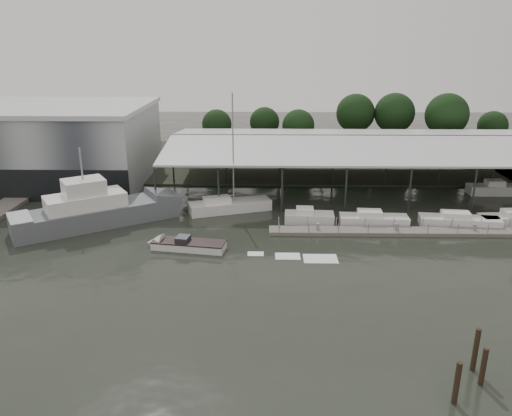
{
  "coord_description": "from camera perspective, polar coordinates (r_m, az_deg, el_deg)",
  "views": [
    {
      "loc": [
        0.5,
        -37.99,
        18.99
      ],
      "look_at": [
        -0.37,
        10.52,
        2.5
      ],
      "focal_mm": 35.0,
      "sensor_mm": 36.0,
      "label": 1
    }
  ],
  "objects": [
    {
      "name": "ground",
      "position": [
        42.48,
        0.24,
        -7.78
      ],
      "size": [
        200.0,
        200.0,
        0.0
      ],
      "primitive_type": "plane",
      "color": "#242922",
      "rests_on": "ground"
    },
    {
      "name": "land_strip_far",
      "position": [
        82.19,
        0.65,
        5.48
      ],
      "size": [
        140.0,
        30.0,
        0.3
      ],
      "color": "#333729",
      "rests_on": "ground"
    },
    {
      "name": "storage_warehouse",
      "position": [
        74.94,
        -21.51,
        6.94
      ],
      "size": [
        24.5,
        20.5,
        10.5
      ],
      "color": "#A2A7AD",
      "rests_on": "ground"
    },
    {
      "name": "covered_boat_shed",
      "position": [
        69.23,
        14.92,
        7.44
      ],
      "size": [
        58.24,
        24.0,
        6.96
      ],
      "color": "silver",
      "rests_on": "ground"
    },
    {
      "name": "floating_dock",
      "position": [
        53.54,
        16.68,
        -2.6
      ],
      "size": [
        28.0,
        2.0,
        1.4
      ],
      "color": "slate",
      "rests_on": "ground"
    },
    {
      "name": "grey_trawler",
      "position": [
        55.95,
        -17.65,
        -0.28
      ],
      "size": [
        17.21,
        13.02,
        8.84
      ],
      "rotation": [
        0.0,
        0.0,
        0.56
      ],
      "color": "#565B5F",
      "rests_on": "ground"
    },
    {
      "name": "white_sailboat",
      "position": [
        57.86,
        -3.15,
        0.27
      ],
      "size": [
        9.78,
        5.45,
        13.71
      ],
      "rotation": [
        0.0,
        0.0,
        0.32
      ],
      "color": "silver",
      "rests_on": "ground"
    },
    {
      "name": "speedboat_underway",
      "position": [
        48.13,
        -8.42,
        -4.17
      ],
      "size": [
        18.57,
        4.95,
        2.0
      ],
      "rotation": [
        0.0,
        0.0,
        2.98
      ],
      "color": "silver",
      "rests_on": "ground"
    },
    {
      "name": "moored_cruiser_0",
      "position": [
        54.6,
        6.03,
        -1.01
      ],
      "size": [
        5.43,
        2.51,
        1.7
      ],
      "rotation": [
        0.0,
        0.0,
        -0.06
      ],
      "color": "silver",
      "rests_on": "ground"
    },
    {
      "name": "moored_cruiser_1",
      "position": [
        54.93,
        13.24,
        -1.3
      ],
      "size": [
        7.34,
        2.58,
        1.7
      ],
      "rotation": [
        0.0,
        0.0,
        -0.05
      ],
      "color": "silver",
      "rests_on": "ground"
    },
    {
      "name": "moored_cruiser_2",
      "position": [
        57.26,
        22.17,
        -1.39
      ],
      "size": [
        8.45,
        3.18,
        1.7
      ],
      "rotation": [
        0.0,
        0.0,
        -0.12
      ],
      "color": "silver",
      "rests_on": "ground"
    },
    {
      "name": "mooring_pilings",
      "position": [
        31.89,
        26.59,
        -17.76
      ],
      "size": [
        6.41,
        7.77,
        3.67
      ],
      "color": "#2F2317",
      "rests_on": "ground"
    },
    {
      "name": "horizon_tree_line",
      "position": [
        89.74,
        15.85,
        9.82
      ],
      "size": [
        70.0,
        11.33,
        10.62
      ],
      "color": "#301F15",
      "rests_on": "ground"
    }
  ]
}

